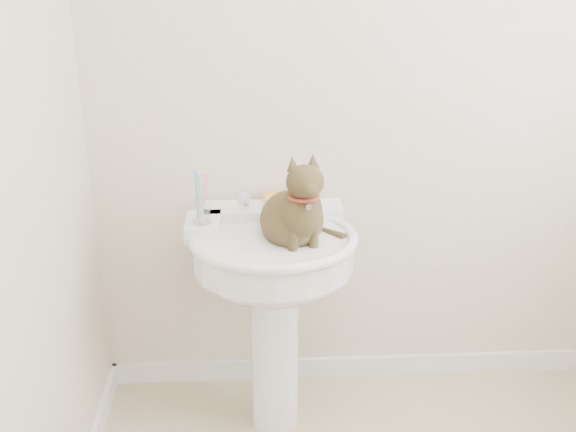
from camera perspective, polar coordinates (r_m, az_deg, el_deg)
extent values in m
cube|color=white|center=(2.99, 7.01, -12.47)|extent=(2.20, 0.02, 0.09)
cylinder|color=white|center=(2.56, -1.14, -11.56)|extent=(0.18, 0.18, 0.64)
cylinder|color=white|center=(2.36, -1.22, -3.15)|extent=(0.56, 0.56, 0.12)
ellipsoid|color=white|center=(2.38, -1.20, -4.47)|extent=(0.52, 0.45, 0.20)
torus|color=white|center=(2.33, -1.23, -1.91)|extent=(0.59, 0.59, 0.04)
cube|color=white|center=(2.51, -1.38, 0.27)|extent=(0.52, 0.14, 0.06)
cube|color=white|center=(2.41, -7.19, -0.90)|extent=(0.12, 0.19, 0.06)
cylinder|color=silver|center=(2.45, -1.37, 1.00)|extent=(0.05, 0.05, 0.05)
cylinder|color=silver|center=(2.40, -1.33, 1.23)|extent=(0.04, 0.04, 0.14)
sphere|color=white|center=(2.47, -3.94, 1.55)|extent=(0.06, 0.06, 0.06)
sphere|color=white|center=(2.47, 1.17, 1.65)|extent=(0.06, 0.06, 0.06)
cube|color=orange|center=(2.53, -0.93, 1.54)|extent=(0.10, 0.08, 0.03)
cylinder|color=silver|center=(2.36, -7.29, -0.57)|extent=(0.07, 0.07, 0.01)
cylinder|color=white|center=(2.34, -7.34, 0.47)|extent=(0.06, 0.06, 0.09)
cylinder|color=#30A2E7|center=(2.33, -7.70, 1.61)|extent=(0.01, 0.01, 0.17)
cylinder|color=silver|center=(2.32, -7.40, 1.61)|extent=(0.01, 0.01, 0.17)
cylinder|color=pink|center=(2.32, -7.11, 1.62)|extent=(0.01, 0.01, 0.17)
ellipsoid|color=brown|center=(2.32, 0.47, -0.30)|extent=(0.22, 0.25, 0.20)
ellipsoid|color=brown|center=(2.21, 0.62, 0.31)|extent=(0.14, 0.13, 0.18)
ellipsoid|color=brown|center=(2.14, 0.68, 2.86)|extent=(0.12, 0.11, 0.11)
cone|color=brown|center=(2.14, -0.28, 4.49)|extent=(0.04, 0.04, 0.05)
cone|color=brown|center=(2.15, 1.58, 4.52)|extent=(0.04, 0.04, 0.05)
cylinder|color=brown|center=(2.38, 3.22, -1.57)|extent=(0.03, 0.03, 0.23)
torus|color=maroon|center=(2.17, 0.66, 1.65)|extent=(0.11, 0.11, 0.01)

